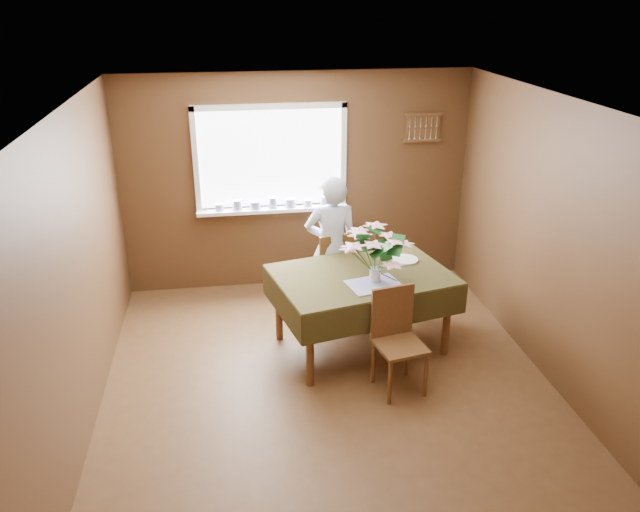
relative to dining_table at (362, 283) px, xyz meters
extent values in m
plane|color=#54351C|center=(-0.42, -0.64, -0.70)|extent=(4.50, 4.50, 0.00)
plane|color=white|center=(-0.42, -0.64, 1.80)|extent=(4.50, 4.50, 0.00)
plane|color=brown|center=(-0.42, 1.61, 0.55)|extent=(4.00, 0.00, 4.00)
plane|color=brown|center=(-0.42, -2.89, 0.55)|extent=(4.00, 0.00, 4.00)
plane|color=brown|center=(-2.42, -0.64, 0.55)|extent=(0.00, 4.50, 4.50)
plane|color=brown|center=(1.58, -0.64, 0.55)|extent=(0.00, 4.50, 4.50)
cube|color=white|center=(-0.72, 1.59, 0.85)|extent=(1.60, 0.01, 1.10)
cube|color=white|center=(-0.72, 1.58, 1.43)|extent=(1.72, 0.06, 0.06)
cube|color=white|center=(-0.72, 1.58, 0.27)|extent=(1.72, 0.06, 0.06)
cube|color=white|center=(-1.55, 1.58, 0.85)|extent=(0.06, 0.06, 1.22)
cube|color=white|center=(0.11, 1.58, 0.85)|extent=(0.06, 0.06, 1.22)
cube|color=white|center=(-0.72, 1.51, 0.28)|extent=(1.72, 0.20, 0.04)
cylinder|color=white|center=(-1.33, 1.49, 0.34)|extent=(0.09, 0.09, 0.08)
cylinder|color=white|center=(-1.12, 1.49, 0.36)|extent=(0.11, 0.11, 0.12)
cylinder|color=white|center=(-0.92, 1.49, 0.34)|extent=(0.12, 0.12, 0.09)
cylinder|color=white|center=(-0.72, 1.49, 0.36)|extent=(0.10, 0.10, 0.13)
cylinder|color=white|center=(-0.52, 1.49, 0.35)|extent=(0.11, 0.11, 0.10)
cylinder|color=white|center=(-0.32, 1.49, 0.34)|extent=(0.09, 0.09, 0.08)
cylinder|color=white|center=(-0.12, 1.49, 0.36)|extent=(0.11, 0.11, 0.12)
cube|color=brown|center=(1.03, 1.58, 1.15)|extent=(0.40, 0.03, 0.30)
cube|color=brown|center=(1.03, 1.57, 1.30)|extent=(0.44, 0.04, 0.03)
cube|color=brown|center=(1.03, 1.57, 1.00)|extent=(0.44, 0.04, 0.03)
cylinder|color=brown|center=(-0.59, -0.58, -0.33)|extent=(0.07, 0.07, 0.75)
cylinder|color=brown|center=(0.78, -0.27, -0.33)|extent=(0.07, 0.07, 0.75)
cylinder|color=brown|center=(-0.78, 0.28, -0.33)|extent=(0.07, 0.07, 0.75)
cylinder|color=brown|center=(0.59, 0.59, -0.33)|extent=(0.07, 0.07, 0.75)
cube|color=brown|center=(0.00, 0.00, 0.07)|extent=(1.77, 1.37, 0.04)
cube|color=black|center=(0.00, 0.00, 0.09)|extent=(1.84, 1.45, 0.01)
cube|color=black|center=(0.12, -0.54, -0.06)|extent=(1.60, 0.38, 0.29)
cube|color=black|center=(-0.12, 0.55, -0.06)|extent=(1.60, 0.38, 0.29)
cube|color=black|center=(-0.80, -0.18, -0.06)|extent=(0.26, 1.09, 0.29)
cube|color=black|center=(0.80, 0.18, -0.06)|extent=(0.26, 1.09, 0.29)
cube|color=#4D80DB|center=(0.06, -0.25, 0.10)|extent=(0.54, 0.44, 0.01)
cylinder|color=brown|center=(-0.02, 1.08, -0.49)|extent=(0.04, 0.04, 0.43)
cylinder|color=brown|center=(-0.36, 1.01, -0.49)|extent=(0.04, 0.04, 0.43)
cylinder|color=brown|center=(0.05, 0.74, -0.49)|extent=(0.04, 0.04, 0.43)
cylinder|color=brown|center=(-0.29, 0.67, -0.49)|extent=(0.04, 0.04, 0.43)
cube|color=brown|center=(-0.16, 0.87, -0.26)|extent=(0.48, 0.48, 0.03)
cube|color=brown|center=(-0.12, 0.69, 0.00)|extent=(0.40, 0.12, 0.48)
cylinder|color=brown|center=(0.04, -0.97, -0.49)|extent=(0.04, 0.04, 0.43)
cylinder|color=brown|center=(0.38, -0.91, -0.49)|extent=(0.04, 0.04, 0.43)
cylinder|color=brown|center=(-0.02, -0.63, -0.49)|extent=(0.04, 0.04, 0.43)
cylinder|color=brown|center=(0.32, -0.57, -0.49)|extent=(0.04, 0.04, 0.43)
cube|color=brown|center=(0.18, -0.77, -0.26)|extent=(0.47, 0.47, 0.03)
cube|color=brown|center=(0.14, -0.59, -0.01)|extent=(0.40, 0.10, 0.48)
imported|color=white|center=(-0.17, 0.74, 0.08)|extent=(0.58, 0.39, 1.57)
cylinder|color=white|center=(0.08, -0.18, 0.16)|extent=(0.10, 0.10, 0.13)
cylinder|color=#33662D|center=(0.08, -0.18, 0.27)|extent=(0.06, 0.06, 0.10)
cylinder|color=white|center=(0.49, 0.25, 0.10)|extent=(0.27, 0.27, 0.01)
cube|color=silver|center=(0.22, -0.13, 0.11)|extent=(0.12, 0.19, 0.00)
camera|label=1|loc=(-1.23, -5.28, 2.60)|focal=35.00mm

